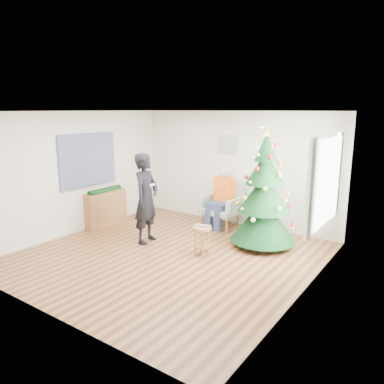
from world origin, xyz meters
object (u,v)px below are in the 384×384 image
Objects in this scene: christmas_tree at (264,195)px; stool at (202,240)px; armchair at (222,210)px; standing_man at (146,198)px; console at (106,208)px.

stool is at bearing -123.92° from christmas_tree.
armchair is 1.96m from standing_man.
armchair is at bearing -33.86° from standing_man.
console is (-2.25, -1.46, 0.01)m from armchair.
christmas_tree is 1.27× the size of standing_man.
standing_man is (-0.75, -1.74, 0.52)m from armchair.
armchair is at bearing 154.19° from christmas_tree.
armchair reaches higher than stool.
stool is 1.78m from armchair.
console is at bearing 175.26° from stool.
standing_man is 1.61m from console.
christmas_tree is at bearing 18.02° from console.
christmas_tree reaches higher than armchair.
armchair reaches higher than console.
christmas_tree is at bearing 56.08° from stool.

